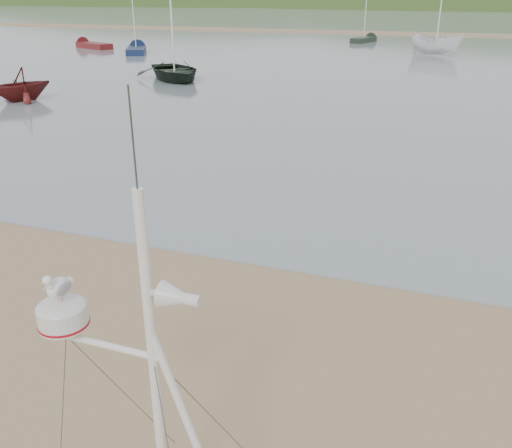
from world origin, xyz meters
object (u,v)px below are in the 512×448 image
(boat_white, at_px, (438,26))
(boat_dark, at_px, (172,34))
(boat_red, at_px, (17,69))
(sailboat_dark_mid, at_px, (368,39))
(mast_rig, at_px, (154,448))
(dinghy_red_far, at_px, (87,45))
(sailboat_blue_near, at_px, (137,49))

(boat_white, bearing_deg, boat_dark, 170.16)
(boat_white, bearing_deg, boat_red, 173.28)
(sailboat_dark_mid, bearing_deg, mast_rig, -82.70)
(dinghy_red_far, bearing_deg, boat_red, -60.02)
(boat_red, bearing_deg, boat_white, 81.71)
(dinghy_red_far, bearing_deg, mast_rig, -53.11)
(boat_white, xyz_separation_m, dinghy_red_far, (-31.94, -3.83, -2.11))
(mast_rig, distance_m, sailboat_dark_mid, 59.00)
(sailboat_blue_near, bearing_deg, dinghy_red_far, 164.65)
(sailboat_dark_mid, bearing_deg, boat_dark, -101.34)
(mast_rig, relative_size, boat_dark, 0.83)
(boat_dark, bearing_deg, dinghy_red_far, 93.13)
(mast_rig, relative_size, sailboat_dark_mid, 0.81)
(boat_dark, xyz_separation_m, sailboat_blue_near, (-11.22, 14.08, -2.37))
(boat_dark, height_order, boat_white, boat_dark)
(boat_red, relative_size, boat_white, 0.64)
(sailboat_dark_mid, height_order, dinghy_red_far, sailboat_dark_mid)
(boat_dark, xyz_separation_m, boat_red, (-3.83, -8.58, -1.13))
(boat_red, distance_m, boat_white, 33.48)
(boat_red, height_order, sailboat_blue_near, sailboat_blue_near)
(sailboat_dark_mid, bearing_deg, boat_red, -104.17)
(boat_dark, bearing_deg, sailboat_blue_near, 83.24)
(boat_dark, distance_m, sailboat_dark_mid, 32.70)
(mast_rig, relative_size, dinghy_red_far, 0.75)
(boat_white, height_order, dinghy_red_far, boat_white)
(boat_red, height_order, dinghy_red_far, boat_red)
(boat_red, xyz_separation_m, dinghy_red_far, (-14.14, 24.52, -1.25))
(boat_dark, bearing_deg, sailboat_dark_mid, 33.35)
(mast_rig, height_order, boat_white, boat_white)
(boat_white, bearing_deg, sailboat_blue_near, 128.12)
(sailboat_dark_mid, xyz_separation_m, dinghy_red_far, (-24.38, -16.04, -0.01))
(sailboat_blue_near, relative_size, dinghy_red_far, 1.05)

